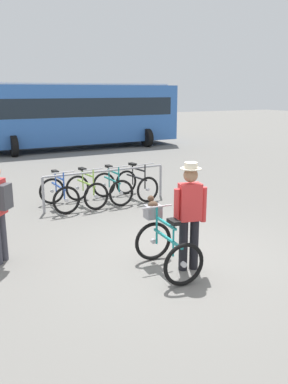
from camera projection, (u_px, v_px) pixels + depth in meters
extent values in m
plane|color=slate|center=(177.00, 258.00, 6.89)|extent=(80.00, 80.00, 0.00)
cylinder|color=#99999E|center=(43.00, 195.00, 9.29)|extent=(0.06, 0.06, 0.85)
cylinder|color=#99999E|center=(161.00, 181.00, 10.77)|extent=(0.06, 0.06, 0.85)
cylinder|color=#99999E|center=(106.00, 171.00, 9.92)|extent=(3.15, 0.14, 0.05)
torus|color=black|center=(52.00, 191.00, 10.08)|extent=(0.66, 0.11, 0.66)
cylinder|color=#B7B7BC|center=(52.00, 191.00, 10.08)|extent=(0.08, 0.07, 0.08)
torus|color=black|center=(66.00, 200.00, 9.24)|extent=(0.66, 0.11, 0.66)
cylinder|color=#B7B7BC|center=(66.00, 200.00, 9.24)|extent=(0.08, 0.07, 0.08)
cube|color=#2D56B7|center=(58.00, 186.00, 9.61)|extent=(0.10, 0.92, 0.04)
cube|color=#2D56B7|center=(59.00, 177.00, 9.51)|extent=(0.08, 0.61, 0.04)
cylinder|color=#2D56B7|center=(56.00, 183.00, 9.75)|extent=(0.03, 0.03, 0.55)
cube|color=black|center=(55.00, 172.00, 9.68)|extent=(0.14, 0.25, 0.06)
cylinder|color=#2D56B7|center=(64.00, 186.00, 9.26)|extent=(0.03, 0.03, 0.63)
cylinder|color=#B7B7BC|center=(63.00, 172.00, 9.18)|extent=(0.52, 0.06, 0.03)
torus|color=black|center=(77.00, 188.00, 10.40)|extent=(0.67, 0.18, 0.66)
cylinder|color=#B7B7BC|center=(77.00, 188.00, 10.40)|extent=(0.09, 0.07, 0.08)
torus|color=black|center=(96.00, 196.00, 9.58)|extent=(0.67, 0.18, 0.66)
cylinder|color=#B7B7BC|center=(96.00, 196.00, 9.58)|extent=(0.09, 0.07, 0.08)
cube|color=#9ED14C|center=(86.00, 183.00, 9.93)|extent=(0.16, 0.91, 0.04)
cube|color=#9ED14C|center=(87.00, 175.00, 9.84)|extent=(0.12, 0.61, 0.04)
cylinder|color=#9ED14C|center=(83.00, 180.00, 10.07)|extent=(0.03, 0.03, 0.55)
cube|color=black|center=(82.00, 169.00, 10.00)|extent=(0.15, 0.25, 0.06)
cylinder|color=#9ED14C|center=(93.00, 182.00, 9.60)|extent=(0.03, 0.03, 0.63)
cylinder|color=#B7B7BC|center=(93.00, 169.00, 9.53)|extent=(0.52, 0.10, 0.03)
torus|color=black|center=(104.00, 185.00, 10.75)|extent=(0.66, 0.12, 0.66)
cylinder|color=#B7B7BC|center=(104.00, 185.00, 10.75)|extent=(0.08, 0.07, 0.08)
torus|color=black|center=(121.00, 193.00, 9.89)|extent=(0.66, 0.12, 0.66)
cylinder|color=#B7B7BC|center=(121.00, 193.00, 9.89)|extent=(0.08, 0.07, 0.08)
cube|color=teal|center=(112.00, 180.00, 10.26)|extent=(0.07, 0.92, 0.04)
cube|color=teal|center=(113.00, 172.00, 10.17)|extent=(0.06, 0.61, 0.04)
cylinder|color=teal|center=(109.00, 177.00, 10.40)|extent=(0.03, 0.03, 0.55)
cube|color=black|center=(109.00, 166.00, 10.34)|extent=(0.13, 0.24, 0.06)
cylinder|color=teal|center=(119.00, 180.00, 9.91)|extent=(0.03, 0.03, 0.63)
cylinder|color=#B7B7BC|center=(119.00, 167.00, 9.84)|extent=(0.52, 0.05, 0.03)
torus|color=black|center=(126.00, 182.00, 11.05)|extent=(0.66, 0.16, 0.66)
cylinder|color=#B7B7BC|center=(126.00, 182.00, 11.05)|extent=(0.09, 0.07, 0.08)
torus|color=black|center=(148.00, 190.00, 10.24)|extent=(0.66, 0.16, 0.66)
cylinder|color=#B7B7BC|center=(148.00, 190.00, 10.24)|extent=(0.09, 0.07, 0.08)
cube|color=black|center=(137.00, 177.00, 10.59)|extent=(0.16, 0.91, 0.04)
cube|color=black|center=(138.00, 169.00, 10.50)|extent=(0.12, 0.61, 0.04)
cylinder|color=black|center=(133.00, 174.00, 10.72)|extent=(0.03, 0.03, 0.55)
cube|color=black|center=(133.00, 164.00, 10.66)|extent=(0.15, 0.25, 0.06)
cylinder|color=black|center=(145.00, 177.00, 10.26)|extent=(0.03, 0.03, 0.63)
cylinder|color=#B7B7BC|center=(145.00, 164.00, 10.18)|extent=(0.52, 0.10, 0.03)
torus|color=black|center=(184.00, 264.00, 5.84)|extent=(0.66, 0.09, 0.66)
cylinder|color=#B7B7BC|center=(184.00, 264.00, 5.84)|extent=(0.08, 0.06, 0.08)
torus|color=black|center=(153.00, 241.00, 6.74)|extent=(0.66, 0.09, 0.66)
cylinder|color=#B7B7BC|center=(153.00, 241.00, 6.74)|extent=(0.08, 0.06, 0.08)
cube|color=teal|center=(168.00, 238.00, 6.24)|extent=(0.08, 0.92, 0.04)
cube|color=teal|center=(166.00, 224.00, 6.23)|extent=(0.07, 0.61, 0.04)
cylinder|color=teal|center=(173.00, 239.00, 6.06)|extent=(0.03, 0.03, 0.55)
cube|color=black|center=(174.00, 222.00, 6.00)|extent=(0.13, 0.25, 0.06)
cylinder|color=teal|center=(157.00, 225.00, 6.56)|extent=(0.03, 0.03, 0.63)
cylinder|color=#B7B7BC|center=(157.00, 207.00, 6.48)|extent=(0.52, 0.05, 0.03)
cube|color=gray|center=(153.00, 212.00, 6.64)|extent=(0.27, 0.21, 0.22)
ellipsoid|color=#4C3828|center=(153.00, 206.00, 6.61)|extent=(0.19, 0.17, 0.16)
sphere|color=#4C3828|center=(151.00, 199.00, 6.66)|extent=(0.11, 0.11, 0.11)
cylinder|color=black|center=(194.00, 244.00, 6.39)|extent=(0.14, 0.14, 0.82)
cylinder|color=black|center=(183.00, 245.00, 6.35)|extent=(0.14, 0.14, 0.82)
cube|color=red|center=(190.00, 202.00, 6.20)|extent=(0.38, 0.27, 0.58)
cylinder|color=red|center=(204.00, 204.00, 6.25)|extent=(0.09, 0.09, 0.55)
cylinder|color=red|center=(177.00, 207.00, 6.14)|extent=(0.09, 0.09, 0.55)
sphere|color=#9E7051|center=(191.00, 175.00, 6.09)|extent=(0.22, 0.22, 0.22)
cylinder|color=beige|center=(191.00, 169.00, 6.07)|extent=(0.32, 0.32, 0.02)
cylinder|color=beige|center=(191.00, 165.00, 6.06)|extent=(0.20, 0.20, 0.09)
cylinder|color=#383842|center=(2.00, 237.00, 6.72)|extent=(0.14, 0.14, 0.82)
cylinder|color=red|center=(2.00, 197.00, 6.69)|extent=(0.09, 0.09, 0.55)
cube|color=#3F3F44|center=(5.00, 197.00, 6.43)|extent=(0.27, 0.29, 0.40)
cube|color=#3366B7|center=(76.00, 114.00, 19.54)|extent=(10.05, 2.69, 2.70)
cube|color=#19232D|center=(76.00, 107.00, 19.46)|extent=(9.25, 2.69, 0.84)
cube|color=silver|center=(75.00, 84.00, 19.20)|extent=(9.04, 2.42, 0.08)
cylinder|color=black|center=(14.00, 146.00, 17.27)|extent=(0.27, 0.90, 0.90)
cylinder|color=black|center=(3.00, 140.00, 19.41)|extent=(0.27, 0.90, 0.90)
cylinder|color=black|center=(147.00, 138.00, 20.26)|extent=(0.27, 0.90, 0.90)
cylinder|color=black|center=(125.00, 133.00, 22.40)|extent=(0.27, 0.90, 0.90)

